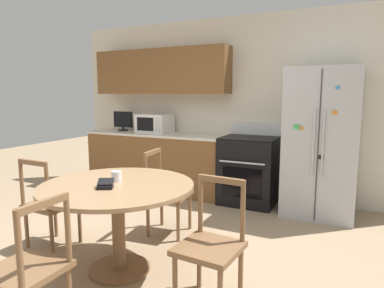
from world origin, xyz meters
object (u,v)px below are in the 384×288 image
countertop_tv (123,120)px  dining_chair_far (167,194)px  dining_chair_near (29,271)px  refrigerator (321,143)px  dining_chair_left (50,205)px  microwave (155,123)px  candle_glass (116,177)px  wallet (105,185)px  dining_chair_right (211,246)px  oven_range (249,170)px

countertop_tv → dining_chair_far: 2.30m
countertop_tv → dining_chair_near: countertop_tv is taller
refrigerator → dining_chair_left: refrigerator is taller
microwave → dining_chair_left: microwave is taller
countertop_tv → candle_glass: (1.66, -2.27, -0.27)m
dining_chair_near → wallet: dining_chair_near is taller
dining_chair_near → dining_chair_right: bearing=-47.9°
dining_chair_left → dining_chair_near: same height
refrigerator → wallet: bearing=-120.0°
countertop_tv → candle_glass: countertop_tv is taller
dining_chair_near → candle_glass: 1.02m
refrigerator → dining_chair_near: (-1.35, -3.12, -0.47)m
dining_chair_far → wallet: 1.08m
countertop_tv → dining_chair_right: size_ratio=0.38×
dining_chair_left → wallet: (0.88, -0.21, 0.35)m
candle_glass → dining_chair_far: bearing=89.2°
microwave → dining_chair_far: bearing=-53.8°
dining_chair_near → dining_chair_right: same height
refrigerator → dining_chair_right: (-0.48, -2.32, -0.47)m
refrigerator → dining_chair_left: bearing=-136.1°
refrigerator → countertop_tv: size_ratio=5.28×
candle_glass → dining_chair_left: bearing=179.8°
microwave → dining_chair_far: 1.90m
oven_range → candle_glass: bearing=-102.9°
dining_chair_left → dining_chair_near: (0.90, -0.95, 0.00)m
oven_range → countertop_tv: size_ratio=3.15×
refrigerator → dining_chair_left: 3.16m
microwave → candle_glass: (1.05, -2.27, -0.24)m
oven_range → microwave: bearing=177.9°
dining_chair_left → dining_chair_far: size_ratio=1.00×
refrigerator → countertop_tv: refrigerator is taller
dining_chair_right → candle_glass: dining_chair_right is taller
refrigerator → oven_range: size_ratio=1.68×
oven_range → candle_glass: 2.30m
oven_range → microwave: size_ratio=2.14×
dining_chair_far → countertop_tv: bearing=-137.3°
microwave → countertop_tv: 0.61m
microwave → dining_chair_right: (1.99, -2.42, -0.61)m
countertop_tv → dining_chair_far: bearing=-41.0°
microwave → countertop_tv: countertop_tv is taller
dining_chair_near → refrigerator: bearing=-24.1°
countertop_tv → wallet: 3.03m
wallet → dining_chair_left: bearing=166.7°
refrigerator → microwave: 2.48m
countertop_tv → dining_chair_far: (1.67, -1.45, -0.63)m
oven_range → dining_chair_left: oven_range is taller
countertop_tv → candle_glass: bearing=-53.8°
dining_chair_left → dining_chair_far: bearing=45.3°
dining_chair_left → candle_glass: (0.82, -0.00, 0.37)m
dining_chair_left → dining_chair_right: same height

